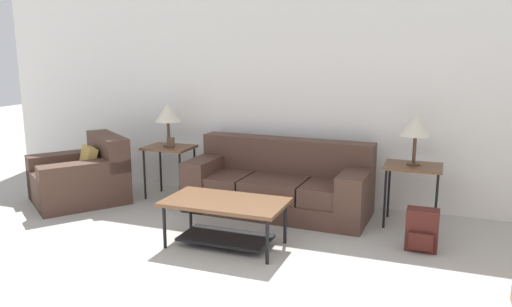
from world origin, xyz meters
The scene contains 10 objects.
wall_back centered at (0.00, 3.78, 1.30)m, with size 8.70×0.06×2.60m.
couch centered at (-0.05, 3.21, 0.30)m, with size 2.10×0.91×0.82m.
armchair centered at (-2.45, 2.74, 0.28)m, with size 1.38×1.40×0.80m.
coffee_table centered at (-0.20, 2.04, 0.33)m, with size 1.15×0.64×0.45m.
side_table_left centered at (-1.51, 3.26, 0.59)m, with size 0.58×0.46×0.66m.
side_table_right centered at (1.41, 3.26, 0.59)m, with size 0.58×0.46×0.66m.
table_lamp_left centered at (-1.51, 3.26, 1.07)m, with size 0.32×0.32×0.53m.
table_lamp_right centered at (1.41, 3.26, 1.07)m, with size 0.32×0.32×0.53m.
backpack centered at (1.56, 2.59, 0.19)m, with size 0.29×0.24×0.40m.
picture_frame centered at (-1.45, 3.19, 0.72)m, with size 0.10×0.04×0.13m.
Camera 1 is at (1.67, -2.07, 1.84)m, focal length 35.00 mm.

